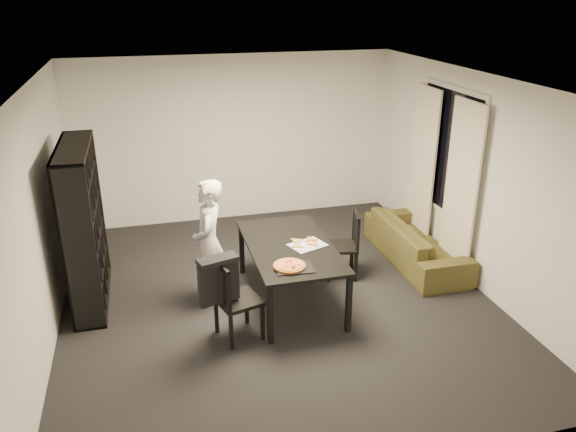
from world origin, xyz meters
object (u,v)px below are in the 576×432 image
object	(u,v)px
baking_tray	(294,267)
pepperoni_pizza	(289,266)
dining_table	(290,250)
chair_right	(348,241)
person	(209,243)
bookshelf	(84,226)
sofa	(416,242)
chair_left	(231,295)

from	to	relation	value
baking_tray	pepperoni_pizza	world-z (taller)	pepperoni_pizza
dining_table	baking_tray	xyz separation A→B (m)	(-0.11, -0.57, 0.07)
chair_right	person	distance (m)	1.82
dining_table	bookshelf	bearing A→B (deg)	164.12
dining_table	chair_right	distance (m)	0.97
bookshelf	sofa	distance (m)	4.30
bookshelf	person	world-z (taller)	bookshelf
bookshelf	pepperoni_pizza	world-z (taller)	bookshelf
bookshelf	sofa	world-z (taller)	bookshelf
chair_left	pepperoni_pizza	size ratio (longest dim) A/B	2.64
dining_table	baking_tray	bearing A→B (deg)	-100.69
dining_table	person	bearing A→B (deg)	167.40
baking_tray	sofa	xyz separation A→B (m)	(2.05, 1.13, -0.45)
baking_tray	dining_table	bearing A→B (deg)	79.31
dining_table	sofa	bearing A→B (deg)	16.23
dining_table	sofa	world-z (taller)	dining_table
chair_left	person	xyz separation A→B (m)	(-0.11, 0.83, 0.24)
bookshelf	person	xyz separation A→B (m)	(1.38, -0.45, -0.18)
person	baking_tray	bearing A→B (deg)	58.60
person	baking_tray	xyz separation A→B (m)	(0.81, -0.77, -0.04)
chair_left	dining_table	bearing A→B (deg)	-68.70
chair_left	chair_right	distance (m)	1.98
chair_left	baking_tray	distance (m)	0.74
person	baking_tray	world-z (taller)	person
chair_right	baking_tray	xyz separation A→B (m)	(-0.98, -0.97, 0.23)
chair_left	chair_right	size ratio (longest dim) A/B	1.06
dining_table	pepperoni_pizza	size ratio (longest dim) A/B	4.96
dining_table	person	distance (m)	0.95
dining_table	chair_left	xyz separation A→B (m)	(-0.81, -0.63, -0.13)
bookshelf	chair_right	world-z (taller)	bookshelf
dining_table	pepperoni_pizza	distance (m)	0.58
chair_left	pepperoni_pizza	xyz separation A→B (m)	(0.66, 0.07, 0.22)
bookshelf	chair_left	bearing A→B (deg)	-40.69
bookshelf	person	bearing A→B (deg)	-18.00
chair_right	baking_tray	bearing A→B (deg)	-32.74
dining_table	person	xyz separation A→B (m)	(-0.92, 0.21, 0.11)
dining_table	person	world-z (taller)	person
chair_right	chair_left	bearing A→B (deg)	-46.05
pepperoni_pizza	sofa	size ratio (longest dim) A/B	0.18
dining_table	pepperoni_pizza	world-z (taller)	pepperoni_pizza
bookshelf	chair_left	distance (m)	2.01
person	pepperoni_pizza	xyz separation A→B (m)	(0.76, -0.76, -0.02)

